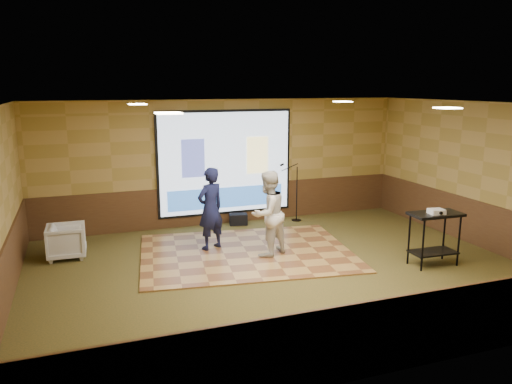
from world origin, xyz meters
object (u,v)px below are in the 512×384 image
object	(u,v)px
player_right	(268,213)
av_table	(435,228)
projector_screen	(226,164)
banquet_chair	(67,241)
player_left	(211,209)
duffel_bag	(238,219)
projector	(436,211)
dance_floor	(246,252)
mic_stand	(295,202)

from	to	relation	value
player_right	av_table	size ratio (longest dim) A/B	1.67
projector_screen	av_table	distance (m)	5.05
projector_screen	banquet_chair	world-z (taller)	projector_screen
player_right	banquet_chair	world-z (taller)	player_right
projector_screen	banquet_chair	size ratio (longest dim) A/B	4.54
player_left	duffel_bag	xyz separation A→B (m)	(1.11, 1.63, -0.74)
av_table	projector	distance (m)	0.35
projector_screen	projector	bearing A→B (deg)	-56.38
player_left	projector	bearing A→B (deg)	123.34
dance_floor	duffel_bag	distance (m)	2.14
projector	banquet_chair	xyz separation A→B (m)	(-6.44, 2.83, -0.72)
projector	duffel_bag	world-z (taller)	projector
av_table	banquet_chair	world-z (taller)	av_table
banquet_chair	projector_screen	bearing A→B (deg)	-68.13
player_right	av_table	distance (m)	3.14
projector_screen	projector	xyz separation A→B (m)	(2.78, -4.19, -0.42)
dance_floor	mic_stand	distance (m)	2.77
projector_screen	duffel_bag	world-z (taller)	projector_screen
player_right	av_table	world-z (taller)	player_right
dance_floor	av_table	size ratio (longest dim) A/B	4.12
player_left	player_right	distance (m)	1.22
av_table	duffel_bag	distance (m)	4.71
banquet_chair	duffel_bag	distance (m)	4.05
duffel_bag	player_right	bearing A→B (deg)	-93.73
player_left	mic_stand	bearing A→B (deg)	-173.90
dance_floor	projector	world-z (taller)	projector
player_left	banquet_chair	bearing A→B (deg)	-34.49
dance_floor	projector	size ratio (longest dim) A/B	15.42
player_left	projector	xyz separation A→B (m)	(3.66, -2.33, 0.18)
duffel_bag	av_table	bearing A→B (deg)	-56.27
projector_screen	mic_stand	distance (m)	1.96
projector_screen	dance_floor	world-z (taller)	projector_screen
banquet_chair	player_left	bearing A→B (deg)	-98.72
mic_stand	banquet_chair	world-z (taller)	mic_stand
player_left	duffel_bag	size ratio (longest dim) A/B	3.97
banquet_chair	projector	bearing A→B (deg)	-112.17
projector	duffel_bag	xyz separation A→B (m)	(-2.55, 3.95, -0.92)
duffel_bag	projector	bearing A→B (deg)	-57.19
player_right	mic_stand	distance (m)	2.76
dance_floor	av_table	world-z (taller)	av_table
projector	mic_stand	world-z (taller)	mic_stand
projector_screen	banquet_chair	distance (m)	4.06
dance_floor	player_left	xyz separation A→B (m)	(-0.61, 0.45, 0.86)
mic_stand	duffel_bag	world-z (taller)	mic_stand
projector_screen	player_right	bearing A→B (deg)	-88.27
projector_screen	mic_stand	bearing A→B (deg)	-12.79
player_right	duffel_bag	distance (m)	2.50
player_right	banquet_chair	distance (m)	3.98
av_table	player_left	bearing A→B (deg)	148.61
dance_floor	projector	xyz separation A→B (m)	(3.05, -1.88, 1.04)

